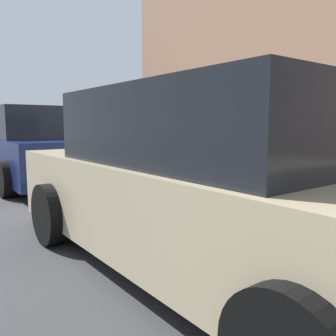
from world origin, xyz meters
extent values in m
plane|color=#333335|center=(0.00, 0.00, 0.00)|extent=(40.00, 40.00, 0.00)
cube|color=gray|center=(0.00, -2.50, 0.07)|extent=(18.00, 5.00, 0.14)
cylinder|color=black|center=(-2.72, -0.57, 0.16)|extent=(0.04, 0.02, 0.04)
cube|color=#9EA0A8|center=(-2.40, -0.49, 0.48)|extent=(0.44, 0.22, 0.68)
cube|color=black|center=(-2.40, -0.49, 0.48)|extent=(0.45, 0.04, 0.69)
cylinder|color=gray|center=(-2.59, -0.49, 0.97)|extent=(0.02, 0.02, 0.32)
cylinder|color=gray|center=(-2.20, -0.49, 0.97)|extent=(0.02, 0.02, 0.32)
cylinder|color=black|center=(-2.40, -0.49, 1.13)|extent=(0.38, 0.03, 0.02)
cylinder|color=black|center=(-2.59, -0.49, 0.16)|extent=(0.04, 0.02, 0.04)
cylinder|color=black|center=(-2.20, -0.49, 0.16)|extent=(0.04, 0.02, 0.04)
cube|color=#0F606B|center=(-1.87, -0.54, 0.44)|extent=(0.47, 0.24, 0.60)
cube|color=black|center=(-1.87, -0.54, 0.44)|extent=(0.48, 0.05, 0.61)
cylinder|color=gray|center=(-2.07, -0.54, 0.84)|extent=(0.02, 0.02, 0.20)
cylinder|color=gray|center=(-1.66, -0.53, 0.84)|extent=(0.02, 0.02, 0.20)
cylinder|color=black|center=(-1.87, -0.54, 0.93)|extent=(0.41, 0.03, 0.02)
cylinder|color=black|center=(-2.07, -0.54, 0.16)|extent=(0.04, 0.02, 0.04)
cylinder|color=black|center=(-1.66, -0.53, 0.16)|extent=(0.04, 0.02, 0.04)
cube|color=navy|center=(-1.33, -0.48, 0.40)|extent=(0.45, 0.23, 0.51)
cube|color=black|center=(-1.33, -0.48, 0.40)|extent=(0.45, 0.06, 0.52)
cylinder|color=gray|center=(-1.53, -0.47, 0.75)|extent=(0.02, 0.02, 0.20)
cylinder|color=gray|center=(-1.14, -0.49, 0.75)|extent=(0.02, 0.02, 0.20)
cylinder|color=black|center=(-1.33, -0.48, 0.85)|extent=(0.38, 0.04, 0.02)
cylinder|color=black|center=(-1.53, -0.47, 0.16)|extent=(0.04, 0.02, 0.04)
cylinder|color=black|center=(-1.14, -0.49, 0.16)|extent=(0.04, 0.02, 0.04)
cube|color=#59601E|center=(-0.86, -0.61, 0.47)|extent=(0.35, 0.21, 0.66)
cube|color=black|center=(-0.86, -0.61, 0.47)|extent=(0.35, 0.05, 0.68)
cylinder|color=gray|center=(-1.01, -0.61, 0.92)|extent=(0.02, 0.02, 0.23)
cylinder|color=gray|center=(-0.72, -0.62, 0.92)|extent=(0.02, 0.02, 0.23)
cylinder|color=black|center=(-0.86, -0.61, 1.04)|extent=(0.29, 0.04, 0.02)
cylinder|color=black|center=(-1.01, -0.61, 0.16)|extent=(0.04, 0.02, 0.04)
cylinder|color=black|center=(-0.72, -0.62, 0.16)|extent=(0.04, 0.02, 0.04)
cube|color=maroon|center=(-0.44, -0.53, 0.53)|extent=(0.37, 0.21, 0.78)
cube|color=black|center=(-0.44, -0.53, 0.53)|extent=(0.37, 0.05, 0.79)
cylinder|color=gray|center=(-0.59, -0.53, 0.94)|extent=(0.02, 0.02, 0.04)
cylinder|color=gray|center=(-0.29, -0.52, 0.94)|extent=(0.02, 0.02, 0.04)
cylinder|color=black|center=(-0.44, -0.53, 0.96)|extent=(0.30, 0.04, 0.02)
cylinder|color=black|center=(-0.59, -0.53, 0.16)|extent=(0.04, 0.02, 0.04)
cylinder|color=black|center=(-0.28, -0.52, 0.16)|extent=(0.04, 0.02, 0.04)
cube|color=black|center=(-0.01, -0.57, 0.40)|extent=(0.36, 0.28, 0.51)
cube|color=black|center=(-0.01, -0.57, 0.40)|extent=(0.36, 0.07, 0.52)
cylinder|color=gray|center=(-0.15, -0.58, 0.81)|extent=(0.02, 0.02, 0.32)
cylinder|color=gray|center=(0.14, -0.56, 0.81)|extent=(0.02, 0.02, 0.32)
cylinder|color=black|center=(-0.01, -0.57, 0.97)|extent=(0.29, 0.04, 0.02)
cylinder|color=black|center=(-0.16, -0.58, 0.16)|extent=(0.05, 0.02, 0.04)
cylinder|color=black|center=(0.14, -0.56, 0.16)|extent=(0.05, 0.02, 0.04)
cube|color=red|center=(0.43, -0.56, 0.52)|extent=(0.39, 0.24, 0.77)
cube|color=black|center=(0.43, -0.56, 0.52)|extent=(0.39, 0.05, 0.78)
cylinder|color=gray|center=(0.27, -0.56, 0.93)|extent=(0.02, 0.02, 0.04)
cylinder|color=gray|center=(0.59, -0.55, 0.93)|extent=(0.02, 0.02, 0.04)
cylinder|color=black|center=(0.43, -0.56, 0.95)|extent=(0.32, 0.03, 0.02)
cylinder|color=black|center=(0.27, -0.56, 0.16)|extent=(0.04, 0.02, 0.04)
cylinder|color=black|center=(0.60, -0.55, 0.16)|extent=(0.04, 0.02, 0.04)
cube|color=#9EA0A8|center=(0.95, -0.54, 0.42)|extent=(0.51, 0.28, 0.56)
cube|color=black|center=(0.95, -0.54, 0.42)|extent=(0.51, 0.07, 0.57)
cylinder|color=gray|center=(0.73, -0.55, 0.81)|extent=(0.02, 0.02, 0.22)
cylinder|color=gray|center=(1.16, -0.53, 0.81)|extent=(0.02, 0.02, 0.22)
cylinder|color=black|center=(0.95, -0.54, 0.92)|extent=(0.44, 0.05, 0.02)
cylinder|color=black|center=(0.72, -0.55, 0.16)|extent=(0.04, 0.02, 0.04)
cylinder|color=black|center=(1.17, -0.53, 0.16)|extent=(0.04, 0.02, 0.04)
cube|color=#0F606B|center=(1.45, -0.61, 0.47)|extent=(0.37, 0.26, 0.66)
cube|color=black|center=(1.45, -0.61, 0.47)|extent=(0.36, 0.06, 0.68)
cylinder|color=gray|center=(1.30, -0.60, 0.95)|extent=(0.02, 0.02, 0.29)
cylinder|color=gray|center=(1.59, -0.62, 0.95)|extent=(0.02, 0.02, 0.29)
cylinder|color=black|center=(1.45, -0.61, 1.09)|extent=(0.30, 0.04, 0.02)
cylinder|color=black|center=(1.30, -0.60, 0.16)|extent=(0.05, 0.02, 0.04)
cylinder|color=black|center=(1.60, -0.62, 0.16)|extent=(0.05, 0.02, 0.04)
cube|color=navy|center=(1.94, -0.50, 0.40)|extent=(0.49, 0.23, 0.52)
cube|color=black|center=(1.94, -0.50, 0.40)|extent=(0.48, 0.07, 0.53)
cylinder|color=gray|center=(1.73, -0.51, 0.81)|extent=(0.02, 0.02, 0.31)
cylinder|color=gray|center=(2.14, -0.48, 0.81)|extent=(0.02, 0.02, 0.31)
cylinder|color=black|center=(1.94, -0.50, 0.97)|extent=(0.41, 0.05, 0.02)
cylinder|color=black|center=(1.73, -0.51, 0.16)|extent=(0.05, 0.02, 0.04)
cylinder|color=black|center=(2.15, -0.48, 0.16)|extent=(0.05, 0.02, 0.04)
cylinder|color=#99999E|center=(2.84, -0.55, 0.43)|extent=(0.20, 0.20, 0.58)
sphere|color=#99999E|center=(2.84, -0.55, 0.77)|extent=(0.21, 0.21, 0.21)
cylinder|color=#99999E|center=(2.99, -0.55, 0.46)|extent=(0.09, 0.10, 0.09)
cylinder|color=#99999E|center=(2.69, -0.55, 0.46)|extent=(0.09, 0.10, 0.09)
cylinder|color=brown|center=(3.51, -0.40, 0.57)|extent=(0.14, 0.14, 0.86)
cube|color=tan|center=(-2.78, 1.59, 0.55)|extent=(4.68, 2.02, 0.75)
cube|color=black|center=(-2.78, 1.59, 1.24)|extent=(2.45, 1.81, 0.62)
cylinder|color=black|center=(-1.37, 2.59, 0.32)|extent=(0.65, 0.24, 0.64)
cylinder|color=black|center=(-1.32, 0.67, 0.32)|extent=(0.65, 0.24, 0.64)
cube|color=#141E4C|center=(2.84, 1.59, 0.57)|extent=(4.52, 1.98, 0.78)
cube|color=black|center=(2.84, 1.59, 1.28)|extent=(2.37, 1.77, 0.64)
cylinder|color=black|center=(4.25, 0.70, 0.32)|extent=(0.65, 0.24, 0.64)
cylinder|color=black|center=(1.43, 2.49, 0.32)|extent=(0.65, 0.24, 0.64)
cylinder|color=black|center=(1.48, 0.62, 0.32)|extent=(0.65, 0.24, 0.64)
cylinder|color=black|center=(9.28, 0.62, 0.32)|extent=(0.65, 0.24, 0.64)
cylinder|color=black|center=(6.60, 0.70, 0.32)|extent=(0.65, 0.24, 0.64)
cylinder|color=black|center=(11.62, 0.67, 0.32)|extent=(0.65, 0.24, 0.64)
camera|label=1|loc=(-4.99, 3.66, 1.25)|focal=37.39mm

